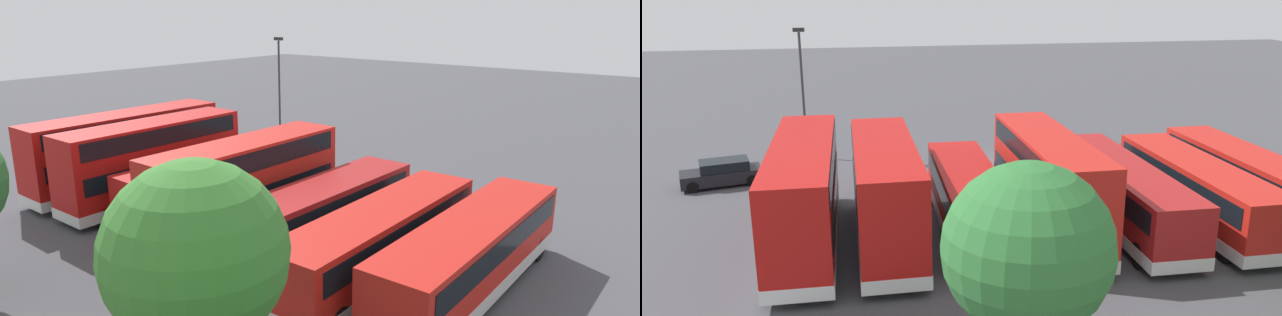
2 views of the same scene
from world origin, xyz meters
TOP-DOWN VIEW (x-y plane):
  - ground_plane at (0.00, 0.00)m, footprint 140.00×140.00m
  - bus_single_deck_near_end at (-10.62, 10.60)m, footprint 2.62×11.95m
  - bus_single_deck_second at (-7.29, 11.65)m, footprint 2.65×11.61m
  - bus_single_deck_third at (-3.66, 11.32)m, footprint 2.79×12.06m
  - bus_double_decker_fourth at (0.08, 11.71)m, footprint 2.68×10.51m
  - bus_single_deck_fifth at (3.59, 10.77)m, footprint 2.91×10.33m
  - bus_double_decker_sixth at (7.34, 11.66)m, footprint 2.61×10.48m
  - bus_double_decker_seventh at (10.77, 11.06)m, footprint 2.73×11.86m
  - car_hatchback_silver at (15.86, 1.66)m, footprint 4.61×2.78m
  - lamp_post_tall at (11.46, -3.19)m, footprint 0.70×0.30m
  - tree_midright at (4.32, 22.79)m, footprint 4.65×4.65m

SIDE VIEW (x-z plane):
  - ground_plane at x=0.00m, z-range 0.00..0.00m
  - car_hatchback_silver at x=15.86m, z-range -0.01..1.42m
  - bus_single_deck_fifth at x=3.59m, z-range 0.14..3.09m
  - bus_single_deck_second at x=-7.29m, z-range 0.15..3.10m
  - bus_single_deck_near_end at x=-10.62m, z-range 0.15..3.10m
  - bus_single_deck_third at x=-3.66m, z-range 0.15..3.10m
  - bus_double_decker_sixth at x=7.34m, z-range 0.17..4.72m
  - bus_double_decker_fourth at x=0.08m, z-range 0.17..4.72m
  - bus_double_decker_seventh at x=10.77m, z-range 0.18..4.73m
  - tree_midright at x=4.32m, z-range 1.06..7.85m
  - lamp_post_tall at x=11.46m, z-range 0.69..8.98m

